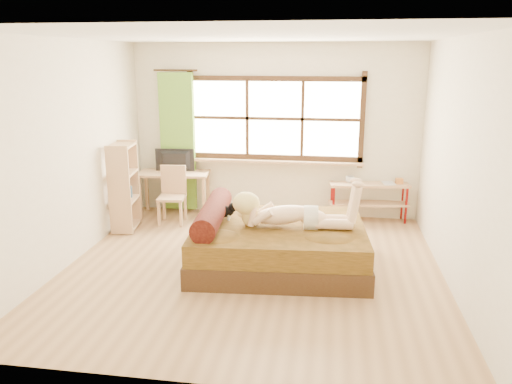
% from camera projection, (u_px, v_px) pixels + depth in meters
% --- Properties ---
extents(floor, '(4.50, 4.50, 0.00)m').
position_uv_depth(floor, '(252.00, 268.00, 6.05)').
color(floor, '#9E754C').
rests_on(floor, ground).
extents(ceiling, '(4.50, 4.50, 0.00)m').
position_uv_depth(ceiling, '(252.00, 36.00, 5.34)').
color(ceiling, white).
rests_on(ceiling, wall_back).
extents(wall_back, '(4.50, 0.00, 4.50)m').
position_uv_depth(wall_back, '(275.00, 131.00, 7.84)').
color(wall_back, silver).
rests_on(wall_back, floor).
extents(wall_front, '(4.50, 0.00, 4.50)m').
position_uv_depth(wall_front, '(202.00, 221.00, 3.55)').
color(wall_front, silver).
rests_on(wall_front, floor).
extents(wall_left, '(0.00, 4.50, 4.50)m').
position_uv_depth(wall_left, '(68.00, 154.00, 6.03)').
color(wall_left, silver).
rests_on(wall_left, floor).
extents(wall_right, '(0.00, 4.50, 4.50)m').
position_uv_depth(wall_right, '(458.00, 165.00, 5.37)').
color(wall_right, silver).
rests_on(wall_right, floor).
extents(window, '(2.80, 0.16, 1.46)m').
position_uv_depth(window, '(275.00, 121.00, 7.77)').
color(window, '#FFEDBF').
rests_on(window, wall_back).
extents(curtain, '(0.55, 0.10, 2.20)m').
position_uv_depth(curtain, '(178.00, 143.00, 8.01)').
color(curtain, '#558524').
rests_on(curtain, wall_back).
extents(bed, '(2.19, 1.81, 0.79)m').
position_uv_depth(bed, '(275.00, 243.00, 6.09)').
color(bed, black).
rests_on(bed, floor).
extents(woman, '(1.48, 0.52, 0.62)m').
position_uv_depth(woman, '(292.00, 202.00, 5.87)').
color(woman, beige).
rests_on(woman, bed).
extents(kitten, '(0.32, 0.15, 0.25)m').
position_uv_depth(kitten, '(223.00, 210.00, 6.19)').
color(kitten, black).
rests_on(kitten, bed).
extents(desk, '(1.16, 0.61, 0.70)m').
position_uv_depth(desk, '(174.00, 178.00, 7.98)').
color(desk, tan).
rests_on(desk, floor).
extents(monitor, '(0.63, 0.14, 0.36)m').
position_uv_depth(monitor, '(174.00, 161.00, 7.96)').
color(monitor, black).
rests_on(monitor, desk).
extents(chair, '(0.43, 0.43, 0.88)m').
position_uv_depth(chair, '(173.00, 191.00, 7.65)').
color(chair, tan).
rests_on(chair, floor).
extents(pipe_shelf, '(1.24, 0.45, 0.68)m').
position_uv_depth(pipe_shelf, '(370.00, 193.00, 7.69)').
color(pipe_shelf, tan).
rests_on(pipe_shelf, floor).
extents(cup, '(0.14, 0.14, 0.10)m').
position_uv_depth(cup, '(350.00, 179.00, 7.68)').
color(cup, gray).
rests_on(cup, pipe_shelf).
extents(book, '(0.20, 0.26, 0.02)m').
position_uv_depth(book, '(383.00, 183.00, 7.62)').
color(book, gray).
rests_on(book, pipe_shelf).
extents(bookshelf, '(0.39, 0.60, 1.29)m').
position_uv_depth(bookshelf, '(124.00, 186.00, 7.28)').
color(bookshelf, tan).
rests_on(bookshelf, floor).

